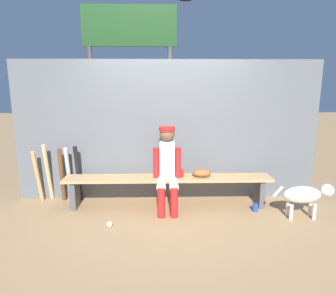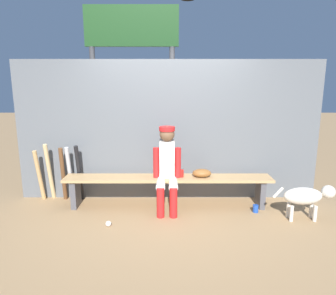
# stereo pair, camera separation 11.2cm
# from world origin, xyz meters

# --- Properties ---
(ground_plane) EXTENTS (30.00, 30.00, 0.00)m
(ground_plane) POSITION_xyz_m (0.00, 0.00, 0.00)
(ground_plane) COLOR #9E7A51
(chainlink_fence) EXTENTS (4.76, 0.03, 2.20)m
(chainlink_fence) POSITION_xyz_m (0.00, 0.39, 1.10)
(chainlink_fence) COLOR #595E63
(chainlink_fence) RESTS_ON ground_plane
(dugout_bench) EXTENTS (3.09, 0.36, 0.47)m
(dugout_bench) POSITION_xyz_m (0.00, 0.00, 0.38)
(dugout_bench) COLOR tan
(dugout_bench) RESTS_ON ground_plane
(player_seated) EXTENTS (0.41, 0.55, 1.23)m
(player_seated) POSITION_xyz_m (-0.01, -0.11, 0.67)
(player_seated) COLOR silver
(player_seated) RESTS_ON ground_plane
(baseball_glove) EXTENTS (0.28, 0.20, 0.12)m
(baseball_glove) POSITION_xyz_m (0.51, 0.00, 0.53)
(baseball_glove) COLOR brown
(baseball_glove) RESTS_ON dugout_bench
(bat_aluminum_black) EXTENTS (0.09, 0.21, 0.91)m
(bat_aluminum_black) POSITION_xyz_m (-1.40, 0.24, 0.45)
(bat_aluminum_black) COLOR black
(bat_aluminum_black) RESTS_ON ground_plane
(bat_aluminum_silver) EXTENTS (0.07, 0.24, 0.89)m
(bat_aluminum_silver) POSITION_xyz_m (-1.55, 0.25, 0.44)
(bat_aluminum_silver) COLOR #B7B7BC
(bat_aluminum_silver) RESTS_ON ground_plane
(bat_wood_dark) EXTENTS (0.10, 0.23, 0.88)m
(bat_wood_dark) POSITION_xyz_m (-1.65, 0.23, 0.44)
(bat_wood_dark) COLOR brown
(bat_wood_dark) RESTS_ON ground_plane
(bat_wood_natural) EXTENTS (0.07, 0.27, 0.94)m
(bat_wood_natural) POSITION_xyz_m (-1.87, 0.27, 0.47)
(bat_wood_natural) COLOR tan
(bat_wood_natural) RESTS_ON ground_plane
(bat_wood_tan) EXTENTS (0.09, 0.23, 0.84)m
(bat_wood_tan) POSITION_xyz_m (-2.02, 0.23, 0.42)
(bat_wood_tan) COLOR tan
(bat_wood_tan) RESTS_ON ground_plane
(baseball) EXTENTS (0.07, 0.07, 0.07)m
(baseball) POSITION_xyz_m (-0.78, -0.66, 0.04)
(baseball) COLOR white
(baseball) RESTS_ON ground_plane
(cup_on_ground) EXTENTS (0.08, 0.08, 0.11)m
(cup_on_ground) POSITION_xyz_m (1.27, -0.22, 0.06)
(cup_on_ground) COLOR #1E47AD
(cup_on_ground) RESTS_ON ground_plane
(cup_on_bench) EXTENTS (0.08, 0.08, 0.11)m
(cup_on_bench) POSITION_xyz_m (0.19, 0.00, 0.52)
(cup_on_bench) COLOR red
(cup_on_bench) RESTS_ON dugout_bench
(scoreboard) EXTENTS (1.98, 0.27, 3.45)m
(scoreboard) POSITION_xyz_m (-0.59, 1.46, 2.38)
(scoreboard) COLOR #3F3F42
(scoreboard) RESTS_ON ground_plane
(dog) EXTENTS (0.84, 0.20, 0.49)m
(dog) POSITION_xyz_m (1.89, -0.45, 0.34)
(dog) COLOR beige
(dog) RESTS_ON ground_plane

